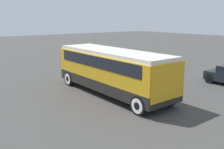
% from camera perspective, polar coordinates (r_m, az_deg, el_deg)
% --- Properties ---
extents(ground_plane, '(120.00, 120.00, 0.00)m').
position_cam_1_polar(ground_plane, '(16.32, 0.00, -4.41)').
color(ground_plane, '#423F3D').
extents(tour_bus, '(9.13, 2.69, 2.86)m').
position_cam_1_polar(tour_bus, '(15.82, 0.21, 1.48)').
color(tour_bus, black).
rests_on(tour_bus, ground_plane).
extents(parked_car_near, '(4.46, 1.82, 1.33)m').
position_cam_1_polar(parked_car_near, '(21.67, 4.49, 1.63)').
color(parked_car_near, '#BCBCC1').
rests_on(parked_car_near, ground_plane).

